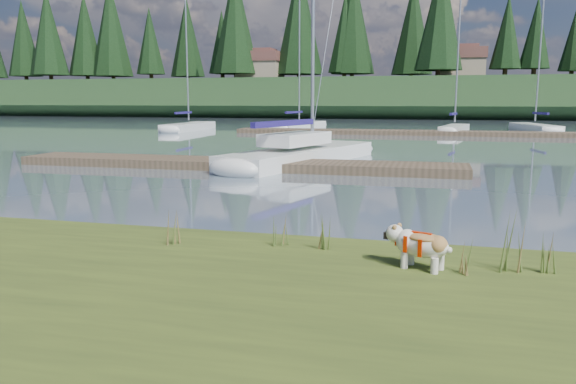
# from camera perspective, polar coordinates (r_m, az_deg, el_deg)

# --- Properties ---
(ground) EXTENTS (200.00, 200.00, 0.00)m
(ground) POSITION_cam_1_polar(r_m,az_deg,el_deg) (39.75, 10.50, 5.76)
(ground) COLOR slate
(ground) RESTS_ON ground
(bank) EXTENTS (60.00, 9.00, 0.35)m
(bank) POSITION_cam_1_polar(r_m,az_deg,el_deg) (5.06, -22.17, -17.28)
(bank) COLOR #41501B
(bank) RESTS_ON ground
(ridge) EXTENTS (200.00, 20.00, 5.00)m
(ridge) POSITION_cam_1_polar(r_m,az_deg,el_deg) (82.63, 12.75, 9.21)
(ridge) COLOR #1C3419
(ridge) RESTS_ON ground
(bulldog) EXTENTS (0.85, 0.55, 0.50)m
(bulldog) POSITION_cam_1_polar(r_m,az_deg,el_deg) (7.01, 13.35, -5.11)
(bulldog) COLOR silver
(bulldog) RESTS_ON bank
(sailboat_main) EXTENTS (4.72, 10.01, 14.09)m
(sailboat_main) POSITION_cam_1_polar(r_m,az_deg,el_deg) (22.05, 2.38, 4.23)
(sailboat_main) COLOR white
(sailboat_main) RESTS_ON ground
(dock_near) EXTENTS (16.00, 2.00, 0.30)m
(dock_near) POSITION_cam_1_polar(r_m,az_deg,el_deg) (19.91, -5.57, 2.87)
(dock_near) COLOR #4C3D2C
(dock_near) RESTS_ON ground
(dock_far) EXTENTS (26.00, 2.20, 0.30)m
(dock_far) POSITION_cam_1_polar(r_m,az_deg,el_deg) (39.65, 13.41, 5.87)
(dock_far) COLOR #4C3D2C
(dock_far) RESTS_ON ground
(sailboat_bg_0) EXTENTS (2.00, 8.63, 12.35)m
(sailboat_bg_0) POSITION_cam_1_polar(r_m,az_deg,el_deg) (45.97, -9.68, 6.65)
(sailboat_bg_0) COLOR white
(sailboat_bg_0) RESTS_ON ground
(sailboat_bg_1) EXTENTS (3.28, 8.79, 12.79)m
(sailboat_bg_1) POSITION_cam_1_polar(r_m,az_deg,el_deg) (46.95, 1.52, 6.84)
(sailboat_bg_1) COLOR white
(sailboat_bg_1) RESTS_ON ground
(sailboat_bg_2) EXTENTS (2.49, 6.78, 10.15)m
(sailboat_bg_2) POSITION_cam_1_polar(r_m,az_deg,el_deg) (43.05, 16.67, 6.23)
(sailboat_bg_2) COLOR white
(sailboat_bg_2) RESTS_ON ground
(sailboat_bg_3) EXTENTS (3.07, 7.93, 11.46)m
(sailboat_bg_3) POSITION_cam_1_polar(r_m,az_deg,el_deg) (47.05, 23.48, 6.08)
(sailboat_bg_3) COLOR white
(sailboat_bg_3) RESTS_ON ground
(weed_0) EXTENTS (0.17, 0.14, 0.55)m
(weed_0) POSITION_cam_1_polar(r_m,az_deg,el_deg) (7.92, -0.75, -3.80)
(weed_0) COLOR #475B23
(weed_0) RESTS_ON bank
(weed_1) EXTENTS (0.17, 0.14, 0.50)m
(weed_1) POSITION_cam_1_polar(r_m,az_deg,el_deg) (7.67, 3.77, -4.42)
(weed_1) COLOR #475B23
(weed_1) RESTS_ON bank
(weed_2) EXTENTS (0.17, 0.14, 0.75)m
(weed_2) POSITION_cam_1_polar(r_m,az_deg,el_deg) (7.22, 21.92, -5.14)
(weed_2) COLOR #475B23
(weed_2) RESTS_ON bank
(weed_3) EXTENTS (0.17, 0.14, 0.55)m
(weed_3) POSITION_cam_1_polar(r_m,az_deg,el_deg) (8.14, -11.70, -3.65)
(weed_3) COLOR #475B23
(weed_3) RESTS_ON bank
(weed_4) EXTENTS (0.17, 0.14, 0.42)m
(weed_4) POSITION_cam_1_polar(r_m,az_deg,el_deg) (6.96, 18.00, -6.60)
(weed_4) COLOR #475B23
(weed_4) RESTS_ON bank
(weed_5) EXTENTS (0.17, 0.14, 0.65)m
(weed_5) POSITION_cam_1_polar(r_m,az_deg,el_deg) (7.34, 24.98, -5.44)
(weed_5) COLOR #475B23
(weed_5) RESTS_ON bank
(mud_lip) EXTENTS (60.00, 0.50, 0.14)m
(mud_lip) POSITION_cam_1_polar(r_m,az_deg,el_deg) (8.77, -4.73, -5.98)
(mud_lip) COLOR #33281C
(mud_lip) RESTS_ON ground
(conifer_0) EXTENTS (5.72, 5.72, 14.15)m
(conifer_0) POSITION_cam_1_polar(r_m,az_deg,el_deg) (96.50, -23.19, 14.73)
(conifer_0) COLOR #382619
(conifer_0) RESTS_ON ridge
(conifer_1) EXTENTS (4.40, 4.40, 11.30)m
(conifer_1) POSITION_cam_1_polar(r_m,az_deg,el_deg) (91.68, -13.84, 14.66)
(conifer_1) COLOR #382619
(conifer_1) RESTS_ON ridge
(conifer_2) EXTENTS (6.60, 6.60, 16.05)m
(conifer_2) POSITION_cam_1_polar(r_m,az_deg,el_deg) (83.16, -5.38, 17.03)
(conifer_2) COLOR #382619
(conifer_2) RESTS_ON ridge
(conifer_3) EXTENTS (4.84, 4.84, 12.25)m
(conifer_3) POSITION_cam_1_polar(r_m,az_deg,el_deg) (83.11, 5.79, 15.77)
(conifer_3) COLOR #382619
(conifer_3) RESTS_ON ridge
(conifer_4) EXTENTS (6.16, 6.16, 15.10)m
(conifer_4) POSITION_cam_1_polar(r_m,az_deg,el_deg) (76.33, 15.21, 17.10)
(conifer_4) COLOR #382619
(conifer_4) RESTS_ON ridge
(conifer_5) EXTENTS (3.96, 3.96, 10.35)m
(conifer_5) POSITION_cam_1_polar(r_m,az_deg,el_deg) (80.95, 23.92, 14.56)
(conifer_5) COLOR #382619
(conifer_5) RESTS_ON ridge
(house_0) EXTENTS (6.30, 5.30, 4.65)m
(house_0) POSITION_cam_1_polar(r_m,az_deg,el_deg) (83.50, -2.85, 12.73)
(house_0) COLOR gray
(house_0) RESTS_ON ridge
(house_1) EXTENTS (6.30, 5.30, 4.65)m
(house_1) POSITION_cam_1_polar(r_m,az_deg,el_deg) (80.79, 17.18, 12.45)
(house_1) COLOR gray
(house_1) RESTS_ON ridge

